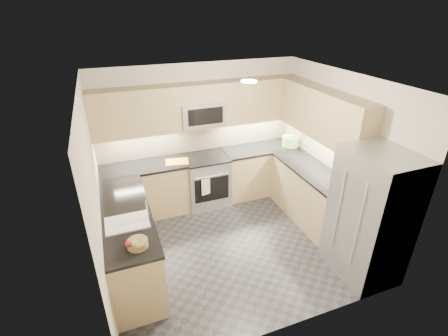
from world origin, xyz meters
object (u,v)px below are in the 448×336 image
(refrigerator, at_px, (370,216))
(cutting_board, at_px, (177,162))
(fruit_basket, at_px, (138,244))
(utensil_bowl, at_px, (291,141))
(microwave, at_px, (202,113))
(gas_range, at_px, (206,181))

(refrigerator, height_order, cutting_board, refrigerator)
(cutting_board, relative_size, fruit_basket, 1.68)
(cutting_board, bearing_deg, fruit_basket, -114.83)
(cutting_board, bearing_deg, utensil_bowl, -1.36)
(microwave, height_order, cutting_board, microwave)
(refrigerator, height_order, fruit_basket, refrigerator)
(microwave, relative_size, fruit_basket, 3.31)
(microwave, xyz_separation_m, utensil_bowl, (1.66, -0.22, -0.67))
(utensil_bowl, height_order, cutting_board, utensil_bowl)
(microwave, distance_m, refrigerator, 3.04)
(utensil_bowl, bearing_deg, microwave, 172.50)
(gas_range, height_order, microwave, microwave)
(gas_range, bearing_deg, utensil_bowl, -3.23)
(utensil_bowl, bearing_deg, refrigerator, -95.25)
(fruit_basket, bearing_deg, cutting_board, 65.17)
(refrigerator, relative_size, cutting_board, 4.68)
(gas_range, height_order, utensil_bowl, utensil_bowl)
(gas_range, relative_size, utensil_bowl, 2.88)
(gas_range, height_order, cutting_board, cutting_board)
(fruit_basket, bearing_deg, microwave, 56.11)
(gas_range, bearing_deg, cutting_board, -175.40)
(gas_range, height_order, fruit_basket, fruit_basket)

